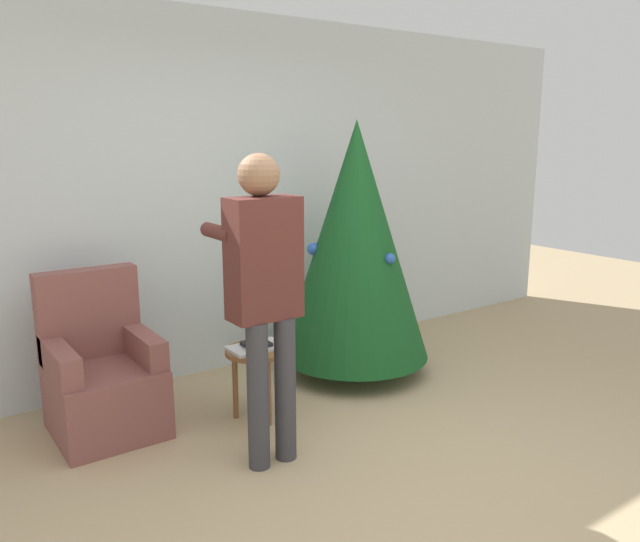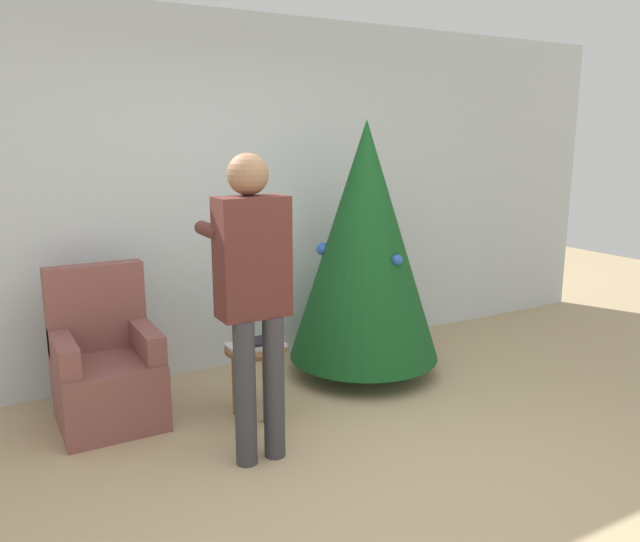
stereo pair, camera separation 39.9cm
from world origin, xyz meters
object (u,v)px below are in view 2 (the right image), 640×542
object	(u,v)px
christmas_tree	(365,242)
side_stool	(256,358)
person_standing	(253,282)
armchair	(106,369)

from	to	relation	value
christmas_tree	side_stool	size ratio (longest dim) A/B	4.09
christmas_tree	person_standing	world-z (taller)	christmas_tree
side_stool	christmas_tree	bearing A→B (deg)	15.11
person_standing	side_stool	bearing A→B (deg)	66.22
side_stool	person_standing	bearing A→B (deg)	-113.78
christmas_tree	armchair	size ratio (longest dim) A/B	1.94
person_standing	side_stool	world-z (taller)	person_standing
person_standing	armchair	bearing A→B (deg)	125.76
armchair	side_stool	xyz separation A→B (m)	(0.87, -0.40, 0.05)
christmas_tree	armchair	world-z (taller)	christmas_tree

